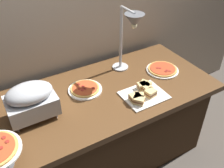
% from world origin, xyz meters
% --- Properties ---
extents(ground_plane, '(8.00, 8.00, 0.00)m').
position_xyz_m(ground_plane, '(0.00, 0.00, 0.00)').
color(ground_plane, '#4C443D').
extents(back_wall, '(4.40, 0.04, 2.40)m').
position_xyz_m(back_wall, '(0.00, 0.50, 1.20)').
color(back_wall, '#B7A893').
rests_on(back_wall, ground_plane).
extents(buffet_table, '(1.90, 0.84, 0.76)m').
position_xyz_m(buffet_table, '(0.00, 0.00, 0.39)').
color(buffet_table, brown).
rests_on(buffet_table, ground_plane).
extents(chafing_dish, '(0.32, 0.23, 0.26)m').
position_xyz_m(chafing_dish, '(-0.49, 0.00, 0.91)').
color(chafing_dish, '#B7BABF').
rests_on(chafing_dish, buffet_table).
extents(heat_lamp, '(0.15, 0.32, 0.56)m').
position_xyz_m(heat_lamp, '(0.35, 0.10, 1.20)').
color(heat_lamp, '#B7BABF').
rests_on(heat_lamp, buffet_table).
extents(pizza_plate_front, '(0.28, 0.28, 0.03)m').
position_xyz_m(pizza_plate_front, '(0.64, 0.01, 0.77)').
color(pizza_plate_front, white).
rests_on(pizza_plate_front, buffet_table).
extents(pizza_plate_center, '(0.27, 0.27, 0.03)m').
position_xyz_m(pizza_plate_center, '(-0.06, 0.09, 0.77)').
color(pizza_plate_center, white).
rests_on(pizza_plate_center, buffet_table).
extents(sandwich_platter, '(0.32, 0.27, 0.06)m').
position_xyz_m(sandwich_platter, '(0.29, -0.19, 0.79)').
color(sandwich_platter, white).
rests_on(sandwich_platter, buffet_table).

